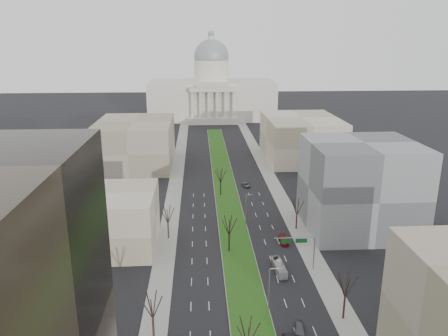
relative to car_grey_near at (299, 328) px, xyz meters
name	(u,v)px	position (x,y,z in m)	size (l,w,h in m)	color
ground	(227,195)	(-8.24, 71.14, -0.72)	(600.00, 600.00, 0.00)	black
median	(227,196)	(-8.24, 70.13, -0.62)	(8.00, 222.03, 0.20)	#999993
sidewalk_left	(169,227)	(-25.74, 46.14, -0.65)	(5.00, 330.00, 0.15)	gray
sidewalk_right	(295,224)	(9.26, 46.14, -0.65)	(5.00, 330.00, 0.15)	gray
capitol	(212,93)	(-8.24, 220.73, 15.58)	(80.00, 46.00, 55.00)	beige
building_beige_left	(102,220)	(-41.24, 36.14, 6.28)	(26.00, 22.00, 14.00)	tan
building_grey_right	(360,186)	(25.76, 43.14, 11.28)	(28.00, 26.00, 24.00)	slate
building_far_left	(135,143)	(-43.24, 111.14, 8.28)	(30.00, 40.00, 18.00)	gray
building_far_right	(301,138)	(26.76, 116.14, 8.28)	(30.00, 40.00, 18.00)	tan
tree_left_mid	(152,305)	(-25.44, -0.86, 6.28)	(5.40, 5.40, 9.72)	black
tree_left_far	(168,214)	(-25.44, 39.14, 6.12)	(5.28, 5.28, 9.50)	black
tree_right_mid	(346,285)	(8.96, 3.14, 6.43)	(5.52, 5.52, 9.94)	black
tree_right_far	(297,207)	(8.96, 43.14, 5.81)	(5.04, 5.04, 9.07)	black
tree_median_a	(248,332)	(-10.24, -8.86, 6.28)	(5.40, 5.40, 9.72)	black
tree_median_b	(229,225)	(-10.24, 31.14, 6.28)	(5.40, 5.40, 9.72)	black
tree_median_c	(221,175)	(-10.24, 71.14, 6.28)	(5.40, 5.40, 9.72)	black
streetlamp_median_b	(269,289)	(-4.48, 6.14, 4.09)	(1.90, 0.20, 9.16)	gray
streetlamp_median_c	(246,209)	(-4.48, 46.14, 4.09)	(1.90, 0.20, 9.16)	gray
mast_arm_signs	(302,245)	(5.25, 21.17, 5.38)	(9.12, 0.24, 8.09)	gray
car_grey_near	(299,328)	(0.00, 0.00, 0.00)	(1.71, 4.25, 1.45)	#48494F
car_red	(284,240)	(3.93, 34.88, 0.03)	(2.10, 5.17, 1.50)	maroon
car_grey_far	(246,185)	(-0.85, 79.55, -0.08)	(2.15, 4.65, 1.29)	#4D4E54
box_van	(279,267)	(0.18, 20.75, 0.42)	(1.91, 8.18, 2.28)	silver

